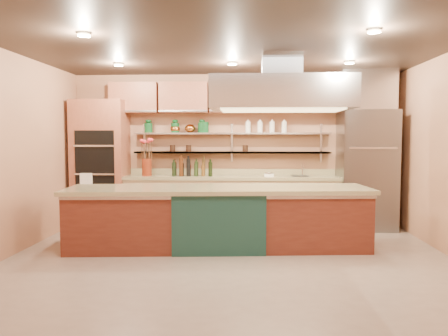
# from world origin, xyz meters

# --- Properties ---
(floor) EXTENTS (6.00, 5.00, 0.02)m
(floor) POSITION_xyz_m (0.00, 0.00, -0.01)
(floor) COLOR gray
(floor) RESTS_ON ground
(ceiling) EXTENTS (6.00, 5.00, 0.02)m
(ceiling) POSITION_xyz_m (0.00, 0.00, 2.80)
(ceiling) COLOR black
(ceiling) RESTS_ON wall_back
(wall_back) EXTENTS (6.00, 0.04, 2.80)m
(wall_back) POSITION_xyz_m (0.00, 2.50, 1.40)
(wall_back) COLOR #AA7350
(wall_back) RESTS_ON floor
(wall_front) EXTENTS (6.00, 0.04, 2.80)m
(wall_front) POSITION_xyz_m (0.00, -2.50, 1.40)
(wall_front) COLOR #AA7350
(wall_front) RESTS_ON floor
(wall_left) EXTENTS (0.04, 5.00, 2.80)m
(wall_left) POSITION_xyz_m (-3.00, 0.00, 1.40)
(wall_left) COLOR #AA7350
(wall_left) RESTS_ON floor
(oven_stack) EXTENTS (0.95, 0.64, 2.30)m
(oven_stack) POSITION_xyz_m (-2.45, 2.18, 1.15)
(oven_stack) COLOR #9A5138
(oven_stack) RESTS_ON floor
(refrigerator) EXTENTS (0.95, 0.72, 2.10)m
(refrigerator) POSITION_xyz_m (2.35, 2.14, 1.05)
(refrigerator) COLOR slate
(refrigerator) RESTS_ON floor
(back_counter) EXTENTS (3.84, 0.64, 0.93)m
(back_counter) POSITION_xyz_m (-0.05, 2.20, 0.47)
(back_counter) COLOR tan
(back_counter) RESTS_ON floor
(wall_shelf_lower) EXTENTS (3.60, 0.26, 0.03)m
(wall_shelf_lower) POSITION_xyz_m (-0.05, 2.37, 1.35)
(wall_shelf_lower) COLOR silver
(wall_shelf_lower) RESTS_ON wall_back
(wall_shelf_upper) EXTENTS (3.60, 0.26, 0.03)m
(wall_shelf_upper) POSITION_xyz_m (-0.05, 2.37, 1.70)
(wall_shelf_upper) COLOR silver
(wall_shelf_upper) RESTS_ON wall_back
(upper_cabinets) EXTENTS (4.60, 0.36, 0.55)m
(upper_cabinets) POSITION_xyz_m (0.00, 2.32, 2.35)
(upper_cabinets) COLOR #9A5138
(upper_cabinets) RESTS_ON wall_back
(range_hood) EXTENTS (2.00, 1.00, 0.45)m
(range_hood) POSITION_xyz_m (0.72, 0.65, 2.25)
(range_hood) COLOR silver
(range_hood) RESTS_ON ceiling
(ceiling_downlights) EXTENTS (4.00, 2.80, 0.02)m
(ceiling_downlights) POSITION_xyz_m (0.00, 0.20, 2.77)
(ceiling_downlights) COLOR #FFE5A5
(ceiling_downlights) RESTS_ON ceiling
(island) EXTENTS (4.37, 1.28, 0.90)m
(island) POSITION_xyz_m (-0.18, 0.65, 0.45)
(island) COLOR #5F271B
(island) RESTS_ON floor
(flower_vase) EXTENTS (0.18, 0.18, 0.31)m
(flower_vase) POSITION_xyz_m (-1.59, 2.15, 1.09)
(flower_vase) COLOR maroon
(flower_vase) RESTS_ON back_counter
(oil_bottle_cluster) EXTENTS (0.80, 0.34, 0.25)m
(oil_bottle_cluster) POSITION_xyz_m (-0.75, 2.15, 1.06)
(oil_bottle_cluster) COLOR black
(oil_bottle_cluster) RESTS_ON back_counter
(kitchen_scale) EXTENTS (0.17, 0.13, 0.09)m
(kitchen_scale) POSITION_xyz_m (0.63, 2.15, 0.98)
(kitchen_scale) COLOR white
(kitchen_scale) RESTS_ON back_counter
(bar_faucet) EXTENTS (0.04, 0.04, 0.22)m
(bar_faucet) POSITION_xyz_m (1.24, 2.25, 1.04)
(bar_faucet) COLOR silver
(bar_faucet) RESTS_ON back_counter
(copper_kettle) EXTENTS (0.23, 0.23, 0.16)m
(copper_kettle) POSITION_xyz_m (-0.82, 2.37, 1.79)
(copper_kettle) COLOR #B36529
(copper_kettle) RESTS_ON wall_shelf_upper
(green_canister) EXTENTS (0.19, 0.19, 0.20)m
(green_canister) POSITION_xyz_m (-0.56, 2.37, 1.81)
(green_canister) COLOR #0D411B
(green_canister) RESTS_ON wall_shelf_upper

